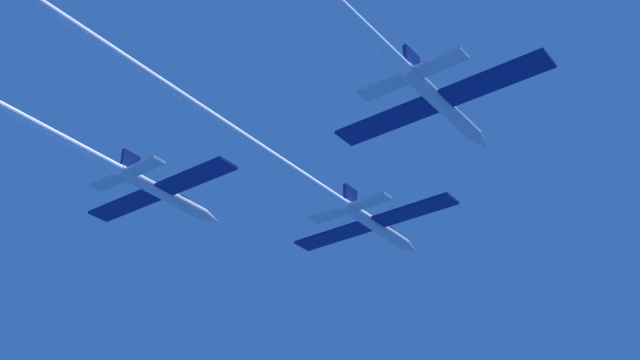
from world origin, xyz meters
TOP-DOWN VIEW (x-y plane):
  - jet_lead at (-0.58, -20.20)m, footprint 20.74×68.25m

SIDE VIEW (x-z plane):
  - jet_lead at x=-0.58m, z-range -2.27..1.17m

